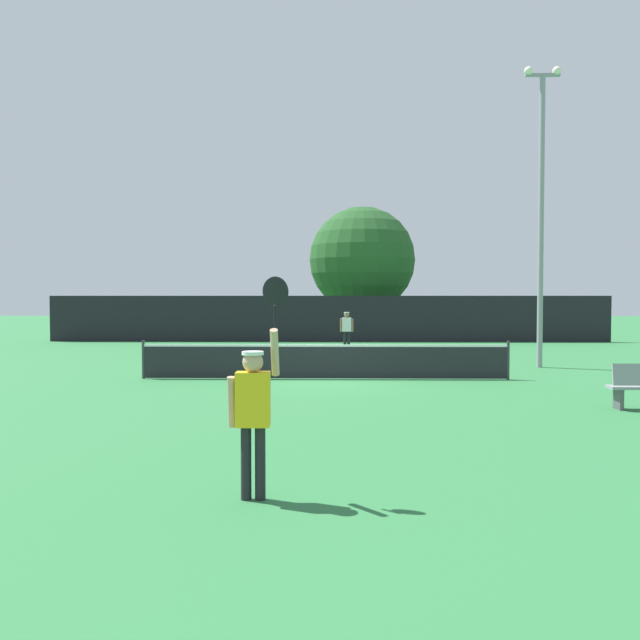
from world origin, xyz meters
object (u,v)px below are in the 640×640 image
Objects in this scene: parked_car_near at (371,322)px; large_tree at (362,260)px; player_receiving at (347,327)px; light_pole at (541,200)px; player_serving at (254,401)px; tennis_ball at (342,371)px.

large_tree is at bearing -105.87° from parked_car_near.
player_receiving is at bearing -96.32° from large_tree.
large_tree is at bearing 106.92° from light_pole.
large_tree is (-5.01, 16.47, -1.03)m from light_pole.
large_tree is at bearing 85.25° from player_serving.
player_receiving reaches higher than tennis_ball.
player_receiving is 0.37× the size of parked_car_near.
tennis_ball is 0.01× the size of large_tree.
player_receiving is at bearing -91.56° from parked_car_near.
player_serving is 0.58× the size of parked_car_near.
light_pole is (6.09, -6.74, 4.40)m from player_receiving.
player_serving is 31.07m from large_tree.
tennis_ball is at bearing 87.76° from player_receiving.
player_serving reaches higher than player_receiving.
player_receiving is at bearing 132.09° from light_pole.
light_pole is 2.19× the size of parked_car_near.
player_serving is 1.56× the size of player_receiving.
parked_car_near is at bearing 67.28° from large_tree.
player_receiving is 10.35m from large_tree.
parked_car_near reaches higher than tennis_ball.
parked_car_near is at bearing 84.45° from player_serving.
player_receiving is 10.09m from light_pole.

